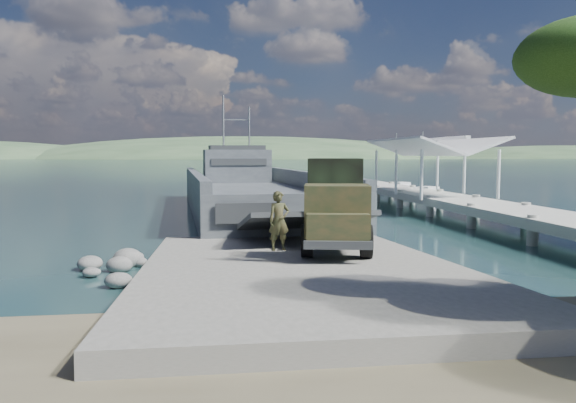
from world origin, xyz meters
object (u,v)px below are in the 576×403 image
object	(u,v)px
soldier	(279,233)
sailboat_near	(423,194)
military_truck	(335,202)
landing_craft	(251,199)
sailboat_far	(396,189)
pier	(437,189)

from	to	relation	value
soldier	sailboat_near	xyz separation A→B (m)	(17.53, 32.51, -1.14)
military_truck	soldier	world-z (taller)	military_truck
landing_craft	sailboat_near	xyz separation A→B (m)	(16.92, 10.26, -0.48)
sailboat_near	sailboat_far	bearing A→B (deg)	72.15
sailboat_near	sailboat_far	world-z (taller)	sailboat_far
landing_craft	soldier	size ratio (longest dim) A/B	17.38
military_truck	sailboat_far	bearing A→B (deg)	78.95
military_truck	soldier	distance (m)	4.08
sailboat_far	pier	bearing A→B (deg)	-117.99
military_truck	sailboat_far	xyz separation A→B (m)	(15.01, 37.21, -1.85)
sailboat_near	sailboat_far	xyz separation A→B (m)	(0.05, 7.80, 0.01)
landing_craft	military_truck	size ratio (longest dim) A/B	4.48
sailboat_near	sailboat_far	size ratio (longest dim) A/B	0.98
military_truck	sailboat_far	size ratio (longest dim) A/B	1.16
landing_craft	military_truck	bearing A→B (deg)	-87.95
landing_craft	sailboat_near	world-z (taller)	landing_craft
soldier	military_truck	bearing A→B (deg)	38.40
soldier	pier	bearing A→B (deg)	43.38
soldier	sailboat_near	distance (m)	36.95
soldier	sailboat_near	size ratio (longest dim) A/B	0.31
landing_craft	soldier	xyz separation A→B (m)	(-0.60, -22.25, 0.66)
sailboat_far	military_truck	bearing A→B (deg)	-129.04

